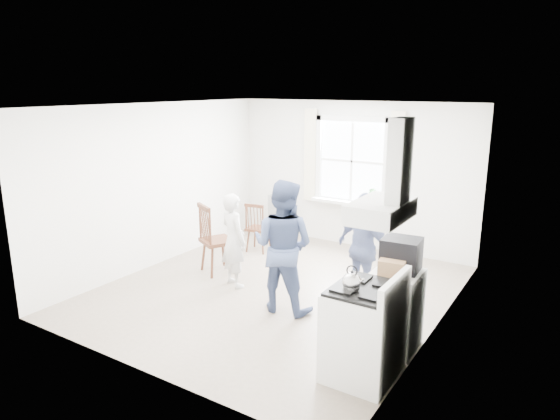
# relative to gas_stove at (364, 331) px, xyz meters

# --- Properties ---
(room_shell) EXTENTS (4.62, 5.12, 2.64)m
(room_shell) POSITION_rel_gas_stove_xyz_m (-1.91, 1.35, 0.82)
(room_shell) COLOR gray
(room_shell) RESTS_ON ground
(window_assembly) EXTENTS (1.88, 0.24, 1.70)m
(window_assembly) POSITION_rel_gas_stove_xyz_m (-1.91, 3.80, 0.98)
(window_assembly) COLOR white
(window_assembly) RESTS_ON room_shell
(range_hood) EXTENTS (0.45, 0.76, 0.94)m
(range_hood) POSITION_rel_gas_stove_xyz_m (0.16, -0.00, 1.42)
(range_hood) COLOR white
(range_hood) RESTS_ON room_shell
(shelf_unit) EXTENTS (0.40, 0.30, 0.80)m
(shelf_unit) POSITION_rel_gas_stove_xyz_m (-3.31, 3.68, -0.08)
(shelf_unit) COLOR gray
(shelf_unit) RESTS_ON ground
(gas_stove) EXTENTS (0.68, 0.76, 1.12)m
(gas_stove) POSITION_rel_gas_stove_xyz_m (0.00, 0.00, 0.00)
(gas_stove) COLOR white
(gas_stove) RESTS_ON ground
(kettle) EXTENTS (0.18, 0.18, 0.25)m
(kettle) POSITION_rel_gas_stove_xyz_m (-0.09, -0.14, 0.55)
(kettle) COLOR silver
(kettle) RESTS_ON gas_stove
(low_cabinet) EXTENTS (0.50, 0.55, 0.90)m
(low_cabinet) POSITION_rel_gas_stove_xyz_m (0.07, 0.70, -0.03)
(low_cabinet) COLOR white
(low_cabinet) RESTS_ON ground
(stereo_stack) EXTENTS (0.43, 0.39, 0.36)m
(stereo_stack) POSITION_rel_gas_stove_xyz_m (0.07, 0.78, 0.59)
(stereo_stack) COLOR black
(stereo_stack) RESTS_ON low_cabinet
(cardboard_box) EXTENTS (0.30, 0.23, 0.17)m
(cardboard_box) POSITION_rel_gas_stove_xyz_m (0.06, 0.56, 0.50)
(cardboard_box) COLOR #A3794F
(cardboard_box) RESTS_ON low_cabinet
(windsor_chair_a) EXTENTS (0.42, 0.42, 0.89)m
(windsor_chair_a) POSITION_rel_gas_stove_xyz_m (-3.11, 2.56, 0.06)
(windsor_chair_a) COLOR #432315
(windsor_chair_a) RESTS_ON ground
(windsor_chair_b) EXTENTS (0.63, 0.62, 1.11)m
(windsor_chair_b) POSITION_rel_gas_stove_xyz_m (-3.13, 1.36, 0.20)
(windsor_chair_b) COLOR #432315
(windsor_chair_b) RESTS_ON ground
(person_left) EXTENTS (0.66, 0.66, 1.38)m
(person_left) POSITION_rel_gas_stove_xyz_m (-2.53, 1.17, 0.21)
(person_left) COLOR silver
(person_left) RESTS_ON ground
(person_mid) EXTENTS (0.91, 0.91, 1.73)m
(person_mid) POSITION_rel_gas_stove_xyz_m (-1.50, 0.88, 0.38)
(person_mid) COLOR #415079
(person_mid) RESTS_ON ground
(person_right) EXTENTS (1.12, 1.12, 1.50)m
(person_right) POSITION_rel_gas_stove_xyz_m (-0.73, 1.68, 0.27)
(person_right) COLOR navy
(person_right) RESTS_ON ground
(potted_plant) EXTENTS (0.19, 0.19, 0.29)m
(potted_plant) POSITION_rel_gas_stove_xyz_m (-1.48, 3.71, 0.51)
(potted_plant) COLOR #357938
(potted_plant) RESTS_ON window_assembly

